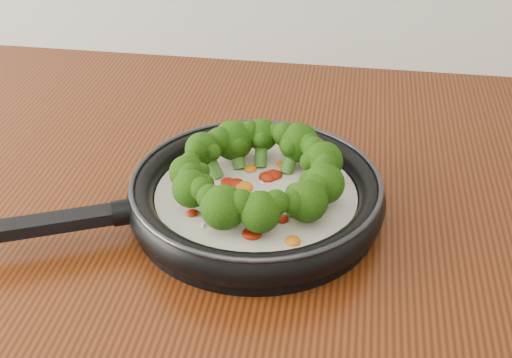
# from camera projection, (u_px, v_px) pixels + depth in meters

# --- Properties ---
(skillet) EXTENTS (0.49, 0.39, 0.09)m
(skillet) POSITION_uv_depth(u_px,v_px,m) (255.00, 191.00, 0.79)
(skillet) COLOR black
(skillet) RESTS_ON counter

